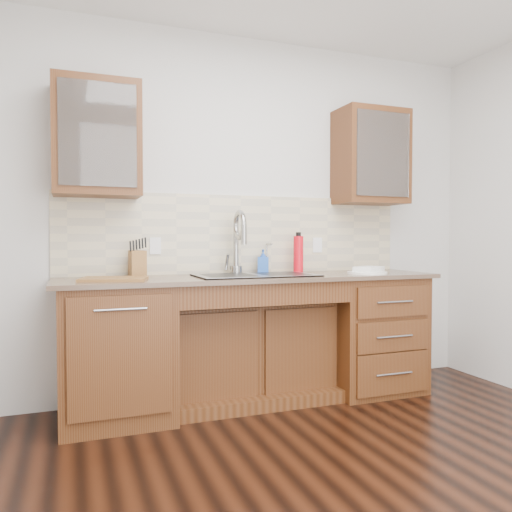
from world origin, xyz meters
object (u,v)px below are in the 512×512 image
object	(u,v)px
plate	(367,273)
knife_block	(137,264)
water_bottle	(298,254)
cutting_board	(114,279)
soap_bottle	(263,261)

from	to	relation	value
plate	knife_block	xyz separation A→B (m)	(-1.65, 0.28, 0.08)
knife_block	water_bottle	bearing A→B (deg)	-2.75
water_bottle	cutting_board	distance (m)	1.41
water_bottle	plate	distance (m)	0.53
knife_block	cutting_board	distance (m)	0.30
soap_bottle	water_bottle	world-z (taller)	water_bottle
soap_bottle	water_bottle	bearing A→B (deg)	12.54
soap_bottle	water_bottle	xyz separation A→B (m)	(0.27, -0.04, 0.05)
soap_bottle	cutting_board	distance (m)	1.15
water_bottle	cutting_board	bearing A→B (deg)	-170.59
soap_bottle	water_bottle	size ratio (longest dim) A/B	0.65
plate	cutting_board	xyz separation A→B (m)	(-1.82, 0.05, 0.00)
soap_bottle	cutting_board	bearing A→B (deg)	-145.19
soap_bottle	plate	xyz separation A→B (m)	(0.71, -0.32, -0.08)
water_bottle	soap_bottle	bearing A→B (deg)	171.44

